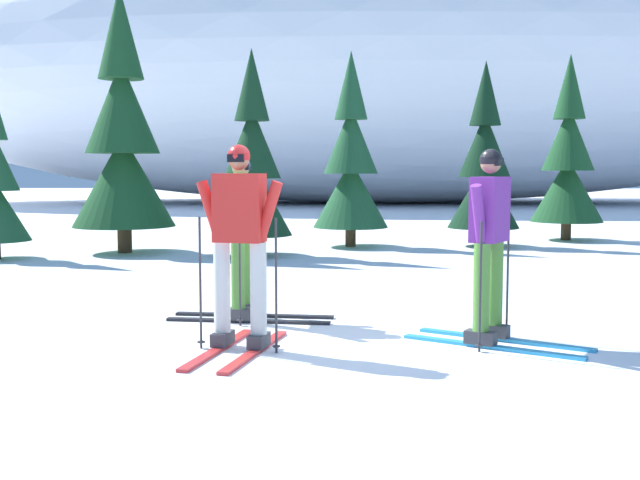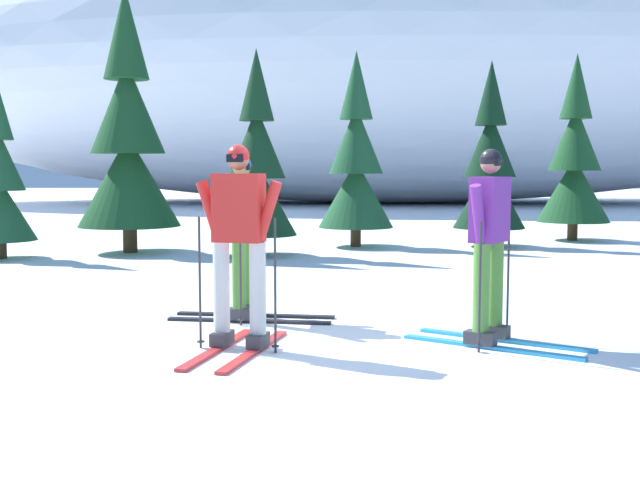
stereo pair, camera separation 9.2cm
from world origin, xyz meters
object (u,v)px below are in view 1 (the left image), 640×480
Objects in this scene: skier_lime_jacket at (242,235)px; pine_tree_left at (122,142)px; pine_tree_right at (568,163)px; skier_red_jacket at (239,241)px; skier_purple_jacket at (490,241)px; pine_tree_center at (351,166)px; pine_tree_center_right at (484,169)px; pine_tree_center_left at (252,170)px.

pine_tree_left is at bearing 115.42° from skier_lime_jacket.
pine_tree_right is (6.27, 9.71, 0.85)m from skier_lime_jacket.
pine_tree_left is at bearing 112.41° from skier_red_jacket.
skier_purple_jacket is 0.35× the size of pine_tree_left.
skier_red_jacket is 8.87m from pine_tree_left.
skier_red_jacket is at bearing -67.59° from pine_tree_left.
pine_tree_left reaches higher than skier_lime_jacket.
skier_purple_jacket is at bearing -82.54° from pine_tree_center.
pine_tree_left is at bearing -162.49° from pine_tree_right.
pine_tree_center_right is (1.63, 9.33, 0.67)m from skier_purple_jacket.
pine_tree_center_right is at bearing 67.81° from skier_red_jacket.
pine_tree_center_right reaches higher than skier_red_jacket.
pine_tree_center_right is (7.28, 1.50, -0.52)m from pine_tree_left.
pine_tree_center_right is (4.09, 8.22, 0.70)m from skier_lime_jacket.
pine_tree_center reaches higher than skier_red_jacket.
pine_tree_right is at bearing 61.21° from skier_red_jacket.
pine_tree_center_left reaches higher than skier_red_jacket.
pine_tree_center_left is at bearing -136.57° from pine_tree_center.
pine_tree_center is at bearing 16.55° from pine_tree_left.
skier_lime_jacket is 7.54m from pine_tree_left.
pine_tree_center_left is (-0.77, 7.68, 0.63)m from skier_red_jacket.
pine_tree_center_left is 5.09m from pine_tree_center_right.
pine_tree_left is 4.67m from pine_tree_center.
pine_tree_center_left is (-0.61, 6.27, 0.69)m from skier_lime_jacket.
skier_lime_jacket is 0.47× the size of pine_tree_center_left.
skier_red_jacket is 0.44× the size of pine_tree_right.
skier_lime_jacket is (-0.16, 1.41, -0.06)m from skier_red_jacket.
pine_tree_center_left is 2.58m from pine_tree_center.
pine_tree_right reaches higher than pine_tree_center.
skier_lime_jacket is 0.43× the size of pine_tree_right.
pine_tree_left is (-3.35, 8.13, 1.17)m from skier_red_jacket.
pine_tree_center reaches higher than pine_tree_center_right.
pine_tree_center_right reaches higher than skier_lime_jacket.
pine_tree_center_right is at bearing 63.56° from skier_lime_jacket.
skier_red_jacket is 0.45× the size of pine_tree_center.
pine_tree_center is 0.96× the size of pine_tree_right.
pine_tree_center_left is (-3.07, 7.38, 0.66)m from skier_purple_jacket.
pine_tree_center_left is at bearing -9.88° from pine_tree_left.
skier_purple_jacket is 11.49m from pine_tree_right.
pine_tree_left reaches higher than pine_tree_center.
skier_purple_jacket is 0.43× the size of pine_tree_right.
skier_purple_jacket is 8.02m from pine_tree_center_left.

